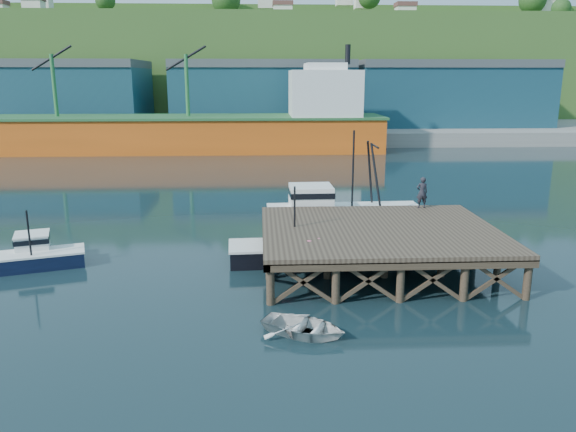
{
  "coord_description": "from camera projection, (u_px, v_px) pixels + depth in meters",
  "views": [
    {
      "loc": [
        -0.58,
        -27.56,
        9.66
      ],
      "look_at": [
        0.9,
        2.0,
        2.31
      ],
      "focal_mm": 35.0,
      "sensor_mm": 36.0,
      "label": 1
    }
  ],
  "objects": [
    {
      "name": "cargo_ship",
      "position": [
        200.0,
        126.0,
        74.39
      ],
      "size": [
        55.5,
        10.0,
        13.75
      ],
      "color": "#E35C15",
      "rests_on": "ground"
    },
    {
      "name": "ground",
      "position": [
        273.0,
        269.0,
        29.07
      ],
      "size": [
        300.0,
        300.0,
        0.0
      ],
      "primitive_type": "plane",
      "color": "black",
      "rests_on": "ground"
    },
    {
      "name": "boat_navy",
      "position": [
        33.0,
        255.0,
        29.24
      ],
      "size": [
        5.42,
        3.59,
        3.19
      ],
      "rotation": [
        0.0,
        0.0,
        0.31
      ],
      "color": "black",
      "rests_on": "ground"
    },
    {
      "name": "warehouse_right",
      "position": [
        446.0,
        97.0,
        91.96
      ],
      "size": [
        30.0,
        16.0,
        9.0
      ],
      "primitive_type": "cube",
      "color": "#184352",
      "rests_on": "far_quay"
    },
    {
      "name": "far_quay",
      "position": [
        263.0,
        129.0,
        96.68
      ],
      "size": [
        160.0,
        40.0,
        2.0
      ],
      "primitive_type": "cube",
      "color": "gray",
      "rests_on": "ground"
    },
    {
      "name": "wharf",
      "position": [
        380.0,
        232.0,
        28.69
      ],
      "size": [
        12.0,
        10.0,
        2.62
      ],
      "color": "brown",
      "rests_on": "ground"
    },
    {
      "name": "dockworker",
      "position": [
        422.0,
        192.0,
        33.03
      ],
      "size": [
        0.68,
        0.45,
        1.84
      ],
      "primitive_type": "imported",
      "rotation": [
        0.0,
        0.0,
        3.16
      ],
      "color": "black",
      "rests_on": "wharf"
    },
    {
      "name": "warehouse_mid",
      "position": [
        263.0,
        97.0,
        90.51
      ],
      "size": [
        28.0,
        16.0,
        9.0
      ],
      "primitive_type": "cube",
      "color": "#184352",
      "rests_on": "far_quay"
    },
    {
      "name": "hillside",
      "position": [
        262.0,
        71.0,
        123.35
      ],
      "size": [
        220.0,
        50.0,
        22.0
      ],
      "primitive_type": "cube",
      "color": "#2D511E",
      "rests_on": "ground"
    },
    {
      "name": "warehouse_left",
      "position": [
        42.0,
        97.0,
        88.81
      ],
      "size": [
        32.0,
        16.0,
        9.0
      ],
      "primitive_type": "cube",
      "color": "#184352",
      "rests_on": "far_quay"
    },
    {
      "name": "trawler",
      "position": [
        341.0,
        213.0,
        35.27
      ],
      "size": [
        9.8,
        3.71,
        6.51
      ],
      "rotation": [
        0.0,
        0.0,
        0.02
      ],
      "color": "#F2ED9C",
      "rests_on": "ground"
    },
    {
      "name": "dinghy",
      "position": [
        304.0,
        326.0,
        21.53
      ],
      "size": [
        4.08,
        3.69,
        0.69
      ],
      "primitive_type": "imported",
      "rotation": [
        0.0,
        0.0,
        1.07
      ],
      "color": "silver",
      "rests_on": "ground"
    },
    {
      "name": "boat_black",
      "position": [
        293.0,
        246.0,
        30.28
      ],
      "size": [
        6.97,
        5.86,
        4.24
      ],
      "rotation": [
        0.0,
        0.0,
        0.05
      ],
      "color": "black",
      "rests_on": "ground"
    }
  ]
}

